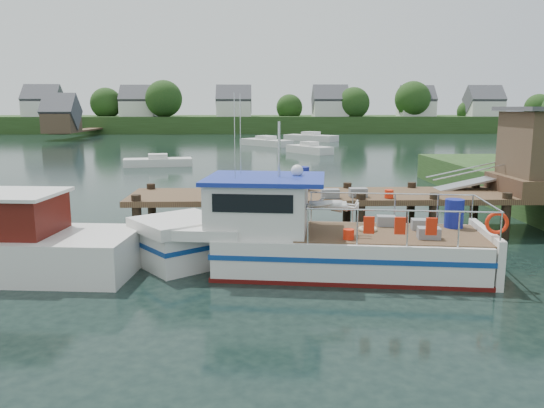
{
  "coord_description": "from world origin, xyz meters",
  "views": [
    {
      "loc": [
        -1.61,
        -18.72,
        4.44
      ],
      "look_at": [
        -1.0,
        -1.5,
        1.3
      ],
      "focal_mm": 35.0,
      "sensor_mm": 36.0,
      "label": 1
    }
  ],
  "objects_px": {
    "dock": "(479,170)",
    "lobster_boat": "(304,239)",
    "moored_far": "(311,137)",
    "moored_c": "(525,160)",
    "moored_b": "(309,149)",
    "moored_d": "(266,142)",
    "moored_a": "(158,162)"
  },
  "relations": [
    {
      "from": "moored_far",
      "to": "moored_d",
      "type": "distance_m",
      "value": 11.21
    },
    {
      "from": "dock",
      "to": "moored_far",
      "type": "height_order",
      "value": "dock"
    },
    {
      "from": "dock",
      "to": "lobster_boat",
      "type": "height_order",
      "value": "lobster_boat"
    },
    {
      "from": "dock",
      "to": "lobster_boat",
      "type": "relative_size",
      "value": 1.65
    },
    {
      "from": "moored_a",
      "to": "moored_b",
      "type": "bearing_deg",
      "value": 50.71
    },
    {
      "from": "moored_b",
      "to": "moored_c",
      "type": "bearing_deg",
      "value": -11.74
    },
    {
      "from": "moored_d",
      "to": "moored_c",
      "type": "bearing_deg",
      "value": -55.9
    },
    {
      "from": "dock",
      "to": "moored_c",
      "type": "distance_m",
      "value": 26.54
    },
    {
      "from": "dock",
      "to": "lobster_boat",
      "type": "bearing_deg",
      "value": -145.92
    },
    {
      "from": "moored_b",
      "to": "moored_d",
      "type": "height_order",
      "value": "moored_d"
    },
    {
      "from": "dock",
      "to": "moored_b",
      "type": "height_order",
      "value": "dock"
    },
    {
      "from": "dock",
      "to": "moored_d",
      "type": "bearing_deg",
      "value": 98.57
    },
    {
      "from": "moored_b",
      "to": "moored_d",
      "type": "bearing_deg",
      "value": 131.99
    },
    {
      "from": "moored_far",
      "to": "moored_a",
      "type": "height_order",
      "value": "moored_far"
    },
    {
      "from": "moored_far",
      "to": "moored_c",
      "type": "height_order",
      "value": "moored_far"
    },
    {
      "from": "lobster_boat",
      "to": "moored_c",
      "type": "relative_size",
      "value": 1.65
    },
    {
      "from": "lobster_boat",
      "to": "moored_c",
      "type": "xyz_separation_m",
      "value": [
        20.29,
        27.31,
        -0.52
      ]
    },
    {
      "from": "moored_d",
      "to": "lobster_boat",
      "type": "bearing_deg",
      "value": -99.57
    },
    {
      "from": "moored_far",
      "to": "moored_d",
      "type": "relative_size",
      "value": 1.06
    },
    {
      "from": "lobster_boat",
      "to": "moored_c",
      "type": "distance_m",
      "value": 34.03
    },
    {
      "from": "dock",
      "to": "moored_d",
      "type": "distance_m",
      "value": 44.52
    },
    {
      "from": "dock",
      "to": "moored_far",
      "type": "bearing_deg",
      "value": 90.34
    },
    {
      "from": "moored_b",
      "to": "dock",
      "type": "bearing_deg",
      "value": -64.11
    },
    {
      "from": "dock",
      "to": "moored_far",
      "type": "distance_m",
      "value": 53.28
    },
    {
      "from": "lobster_boat",
      "to": "moored_far",
      "type": "relative_size",
      "value": 1.38
    },
    {
      "from": "moored_b",
      "to": "moored_c",
      "type": "height_order",
      "value": "moored_b"
    },
    {
      "from": "lobster_boat",
      "to": "moored_d",
      "type": "bearing_deg",
      "value": 97.78
    },
    {
      "from": "moored_b",
      "to": "moored_c",
      "type": "xyz_separation_m",
      "value": [
        16.16,
        -10.55,
        -0.08
      ]
    },
    {
      "from": "moored_far",
      "to": "moored_b",
      "type": "height_order",
      "value": "moored_far"
    },
    {
      "from": "moored_far",
      "to": "moored_c",
      "type": "bearing_deg",
      "value": -42.82
    },
    {
      "from": "moored_c",
      "to": "moored_b",
      "type": "bearing_deg",
      "value": 155.91
    },
    {
      "from": "moored_a",
      "to": "moored_d",
      "type": "xyz_separation_m",
      "value": [
        8.82,
        21.8,
        0.09
      ]
    }
  ]
}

